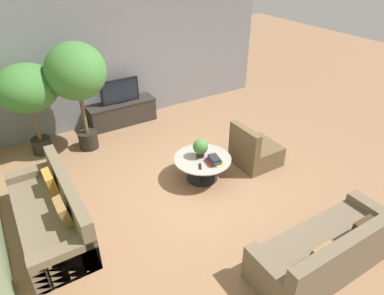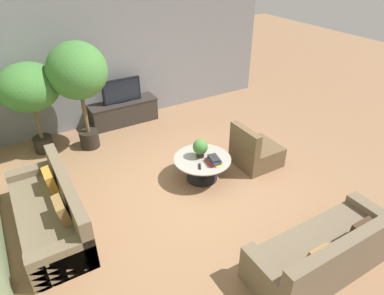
{
  "view_description": "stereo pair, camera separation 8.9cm",
  "coord_description": "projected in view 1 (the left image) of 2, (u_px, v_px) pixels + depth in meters",
  "views": [
    {
      "loc": [
        -2.73,
        -4.18,
        3.81
      ],
      "look_at": [
        0.06,
        0.34,
        0.55
      ],
      "focal_mm": 32.0,
      "sensor_mm": 36.0,
      "label": 1
    },
    {
      "loc": [
        -2.65,
        -4.23,
        3.81
      ],
      "look_at": [
        0.06,
        0.34,
        0.55
      ],
      "focal_mm": 32.0,
      "sensor_mm": 36.0,
      "label": 2
    }
  ],
  "objects": [
    {
      "name": "coffee_table",
      "position": [
        202.0,
        164.0,
        6.2
      ],
      "size": [
        1.04,
        1.04,
        0.44
      ],
      "color": "black",
      "rests_on": "ground"
    },
    {
      "name": "couch_near_entry",
      "position": [
        329.0,
        250.0,
        4.53
      ],
      "size": [
        2.18,
        0.84,
        0.84
      ],
      "rotation": [
        0.0,
        0.0,
        3.14
      ],
      "color": "brown",
      "rests_on": "ground"
    },
    {
      "name": "remote_black",
      "position": [
        200.0,
        166.0,
        5.9
      ],
      "size": [
        0.11,
        0.16,
        0.02
      ],
      "primitive_type": "cube",
      "rotation": [
        0.0,
        0.0,
        -0.51
      ],
      "color": "black",
      "rests_on": "coffee_table"
    },
    {
      "name": "potted_plant_tabletop",
      "position": [
        200.0,
        147.0,
        6.08
      ],
      "size": [
        0.27,
        0.27,
        0.34
      ],
      "color": "black",
      "rests_on": "coffee_table"
    },
    {
      "name": "television",
      "position": [
        120.0,
        91.0,
        7.82
      ],
      "size": [
        0.9,
        0.13,
        0.55
      ],
      "color": "black",
      "rests_on": "media_console"
    },
    {
      "name": "potted_palm_corner",
      "position": [
        76.0,
        74.0,
        6.45
      ],
      "size": [
        1.13,
        1.13,
        2.22
      ],
      "color": "black",
      "rests_on": "ground"
    },
    {
      "name": "couch_by_wall",
      "position": [
        52.0,
        215.0,
        5.1
      ],
      "size": [
        0.84,
        2.19,
        0.84
      ],
      "rotation": [
        0.0,
        0.0,
        -1.57
      ],
      "color": "brown",
      "rests_on": "ground"
    },
    {
      "name": "back_wall_stone",
      "position": [
        123.0,
        56.0,
        7.83
      ],
      "size": [
        7.4,
        0.12,
        3.0
      ],
      "primitive_type": "cube",
      "color": "slate",
      "rests_on": "ground"
    },
    {
      "name": "ground_plane",
      "position": [
        199.0,
        182.0,
        6.24
      ],
      "size": [
        24.0,
        24.0,
        0.0
      ],
      "primitive_type": "plane",
      "color": "#8C6647"
    },
    {
      "name": "armchair_wicker",
      "position": [
        254.0,
        152.0,
        6.63
      ],
      "size": [
        0.8,
        0.76,
        0.86
      ],
      "rotation": [
        0.0,
        0.0,
        1.57
      ],
      "color": "brown",
      "rests_on": "ground"
    },
    {
      "name": "book_stack",
      "position": [
        214.0,
        160.0,
        5.98
      ],
      "size": [
        0.26,
        0.31,
        0.13
      ],
      "color": "gold",
      "rests_on": "coffee_table"
    },
    {
      "name": "potted_palm_tall",
      "position": [
        27.0,
        91.0,
        6.43
      ],
      "size": [
        1.15,
        1.15,
        1.87
      ],
      "color": "black",
      "rests_on": "ground"
    },
    {
      "name": "media_console",
      "position": [
        122.0,
        112.0,
        8.1
      ],
      "size": [
        1.59,
        0.5,
        0.55
      ],
      "color": "#2D2823",
      "rests_on": "ground"
    }
  ]
}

